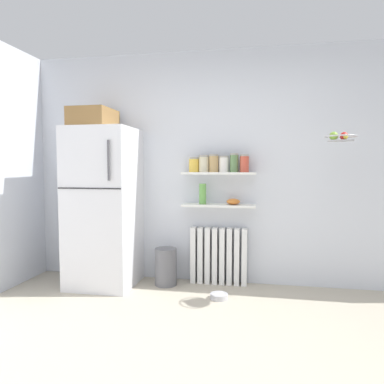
{
  "coord_description": "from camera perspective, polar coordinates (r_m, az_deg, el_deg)",
  "views": [
    {
      "loc": [
        0.43,
        -2.04,
        1.31
      ],
      "look_at": [
        -0.26,
        1.6,
        1.05
      ],
      "focal_mm": 33.81,
      "sensor_mm": 36.0,
      "label": 1
    }
  ],
  "objects": [
    {
      "name": "pet_food_bowl",
      "position": [
        3.74,
        4.28,
        -16.07
      ],
      "size": [
        0.18,
        0.18,
        0.05
      ],
      "primitive_type": "cylinder",
      "color": "#B7B7BC",
      "rests_on": "ground_plane"
    },
    {
      "name": "ground_plane",
      "position": [
        2.89,
        1.03,
        -22.93
      ],
      "size": [
        7.04,
        7.04,
        0.0
      ],
      "primitive_type": "plane",
      "color": "#B2A893"
    },
    {
      "name": "radiator",
      "position": [
        4.11,
        4.23,
        -10.02
      ],
      "size": [
        0.63,
        0.12,
        0.63
      ],
      "color": "white",
      "rests_on": "ground_plane"
    },
    {
      "name": "storage_jar_0",
      "position": [
        4.0,
        0.31,
        4.31
      ],
      "size": [
        0.11,
        0.11,
        0.16
      ],
      "color": "yellow",
      "rests_on": "wall_shelf_upper"
    },
    {
      "name": "refrigerator",
      "position": [
        4.09,
        -13.81,
        -1.7
      ],
      "size": [
        0.69,
        0.71,
        1.94
      ],
      "color": "silver",
      "rests_on": "ground_plane"
    },
    {
      "name": "storage_jar_1",
      "position": [
        3.98,
        1.88,
        4.47
      ],
      "size": [
        0.11,
        0.11,
        0.19
      ],
      "color": "beige",
      "rests_on": "wall_shelf_upper"
    },
    {
      "name": "wall_shelf_upper",
      "position": [
        3.96,
        4.25,
        2.96
      ],
      "size": [
        0.8,
        0.22,
        0.02
      ],
      "primitive_type": "cube",
      "color": "white"
    },
    {
      "name": "storage_jar_2",
      "position": [
        3.96,
        3.46,
        4.54
      ],
      "size": [
        0.1,
        0.1,
        0.2
      ],
      "color": "tan",
      "rests_on": "wall_shelf_upper"
    },
    {
      "name": "hanging_fruit_basket",
      "position": [
        3.69,
        22.38,
        8.02
      ],
      "size": [
        0.29,
        0.29,
        0.09
      ],
      "color": "#B2B2B7"
    },
    {
      "name": "storage_jar_5",
      "position": [
        3.94,
        8.27,
        4.47
      ],
      "size": [
        0.1,
        0.1,
        0.19
      ],
      "color": "#C64C38",
      "rests_on": "wall_shelf_upper"
    },
    {
      "name": "back_wall",
      "position": [
        4.11,
        4.71,
        3.86
      ],
      "size": [
        7.04,
        0.1,
        2.6
      ],
      "primitive_type": "cube",
      "color": "silver",
      "rests_on": "ground_plane"
    },
    {
      "name": "shelf_bowl",
      "position": [
        3.96,
        6.52,
        -1.51
      ],
      "size": [
        0.15,
        0.15,
        0.07
      ],
      "primitive_type": "ellipsoid",
      "color": "orange",
      "rests_on": "wall_shelf_lower"
    },
    {
      "name": "storage_jar_4",
      "position": [
        3.94,
        6.66,
        4.59
      ],
      "size": [
        0.09,
        0.09,
        0.2
      ],
      "color": "#5B7F4C",
      "rests_on": "wall_shelf_upper"
    },
    {
      "name": "trash_bin",
      "position": [
        4.09,
        -4.15,
        -11.66
      ],
      "size": [
        0.24,
        0.24,
        0.41
      ],
      "primitive_type": "cylinder",
      "color": "slate",
      "rests_on": "ground_plane"
    },
    {
      "name": "vase",
      "position": [
        3.99,
        1.7,
        -0.3
      ],
      "size": [
        0.08,
        0.08,
        0.22
      ],
      "primitive_type": "cylinder",
      "color": "#66A84C",
      "rests_on": "wall_shelf_lower"
    },
    {
      "name": "wall_shelf_lower",
      "position": [
        3.98,
        4.22,
        -2.13
      ],
      "size": [
        0.8,
        0.22,
        0.02
      ],
      "primitive_type": "cube",
      "color": "white"
    },
    {
      "name": "storage_jar_3",
      "position": [
        3.95,
        5.05,
        4.41
      ],
      "size": [
        0.11,
        0.11,
        0.18
      ],
      "color": "silver",
      "rests_on": "wall_shelf_upper"
    }
  ]
}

